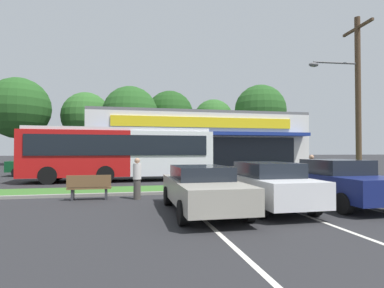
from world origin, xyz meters
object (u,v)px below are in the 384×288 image
(utility_pole, at_px, (356,94))
(city_bus, at_px, (121,152))
(pedestrian_by_pole, at_px, (312,173))
(car_0, at_px, (202,188))
(bus_stop_bench, at_px, (89,187))
(car_3, at_px, (39,165))
(pedestrian_near_bench, at_px, (137,178))
(car_2, at_px, (265,184))
(car_1, at_px, (339,182))

(utility_pole, relative_size, city_bus, 0.82)
(pedestrian_by_pole, bearing_deg, car_0, 26.71)
(bus_stop_bench, relative_size, car_3, 0.38)
(city_bus, bearing_deg, pedestrian_near_bench, -85.22)
(bus_stop_bench, bearing_deg, car_2, 154.02)
(car_2, relative_size, pedestrian_near_bench, 2.98)
(bus_stop_bench, bearing_deg, car_1, 160.98)
(utility_pole, xyz_separation_m, city_bus, (-12.67, 4.88, -3.20))
(utility_pole, bearing_deg, car_3, 151.37)
(pedestrian_near_bench, bearing_deg, car_0, -13.91)
(car_1, distance_m, car_2, 2.69)
(city_bus, bearing_deg, car_3, 137.38)
(car_1, xyz_separation_m, pedestrian_near_bench, (-6.74, 2.75, 0.00))
(utility_pole, xyz_separation_m, car_0, (-10.04, -5.47, -4.23))
(car_3, relative_size, pedestrian_by_pole, 2.50)
(bus_stop_bench, height_order, car_2, car_2)
(car_0, height_order, car_3, car_3)
(car_3, xyz_separation_m, pedestrian_near_bench, (6.83, -12.79, -0.01))
(car_1, bearing_deg, pedestrian_by_pole, 160.71)
(utility_pole, distance_m, car_2, 10.31)
(city_bus, height_order, bus_stop_bench, city_bus)
(car_0, xyz_separation_m, pedestrian_near_bench, (-1.86, 2.90, 0.06))
(car_0, relative_size, car_1, 1.12)
(car_0, distance_m, car_2, 2.20)
(bus_stop_bench, distance_m, pedestrian_near_bench, 1.81)
(car_1, height_order, pedestrian_near_bench, pedestrian_near_bench)
(car_1, bearing_deg, car_3, -138.87)
(pedestrian_by_pole, bearing_deg, car_1, 66.73)
(city_bus, xyz_separation_m, car_3, (-6.05, 5.35, -0.95))
(car_0, distance_m, car_3, 17.94)
(car_3, bearing_deg, car_1, -48.87)
(car_2, height_order, pedestrian_by_pole, pedestrian_by_pole)
(car_1, height_order, car_2, car_1)
(pedestrian_near_bench, bearing_deg, utility_pole, 55.58)
(utility_pole, distance_m, car_3, 21.74)
(pedestrian_near_bench, xyz_separation_m, pedestrian_by_pole, (7.95, 0.71, 0.04))
(car_0, relative_size, pedestrian_near_bench, 2.97)
(utility_pole, bearing_deg, car_2, -146.38)
(bus_stop_bench, height_order, car_3, car_3)
(utility_pole, xyz_separation_m, car_3, (-18.73, 10.22, -4.16))
(car_0, height_order, car_1, car_1)
(city_bus, height_order, car_0, city_bus)
(city_bus, bearing_deg, pedestrian_by_pole, -38.80)
(bus_stop_bench, bearing_deg, pedestrian_near_bench, 174.02)
(city_bus, distance_m, pedestrian_by_pole, 11.06)
(car_1, distance_m, pedestrian_by_pole, 3.67)
(car_0, distance_m, car_1, 4.88)
(city_bus, xyz_separation_m, car_1, (7.52, -10.19, -0.97))
(city_bus, bearing_deg, car_2, -65.62)
(utility_pole, height_order, pedestrian_near_bench, utility_pole)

